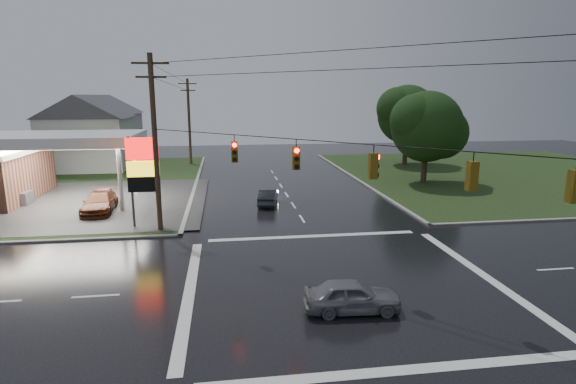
{
  "coord_description": "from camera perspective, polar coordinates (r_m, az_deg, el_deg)",
  "views": [
    {
      "loc": [
        -5.26,
        -19.06,
        8.53
      ],
      "look_at": [
        -1.67,
        6.29,
        3.0
      ],
      "focal_mm": 28.0,
      "sensor_mm": 36.0,
      "label": 1
    }
  ],
  "objects": [
    {
      "name": "ground",
      "position": [
        21.54,
        6.89,
        -11.24
      ],
      "size": [
        120.0,
        120.0,
        0.0
      ],
      "primitive_type": "plane",
      "color": "black",
      "rests_on": "ground"
    },
    {
      "name": "grass_nw",
      "position": [
        50.33,
        -32.25,
        0.58
      ],
      "size": [
        36.0,
        36.0,
        0.08
      ],
      "primitive_type": "cube",
      "color": "black",
      "rests_on": "ground"
    },
    {
      "name": "grass_ne",
      "position": [
        55.5,
        26.37,
        2.12
      ],
      "size": [
        36.0,
        36.0,
        0.08
      ],
      "primitive_type": "cube",
      "color": "black",
      "rests_on": "ground"
    },
    {
      "name": "pylon_sign",
      "position": [
        30.36,
        -17.93,
        3.04
      ],
      "size": [
        2.0,
        0.35,
        6.0
      ],
      "color": "#59595E",
      "rests_on": "ground"
    },
    {
      "name": "utility_pole_nw",
      "position": [
        29.01,
        -16.52,
        6.13
      ],
      "size": [
        2.2,
        0.32,
        11.0
      ],
      "color": "#382619",
      "rests_on": "ground"
    },
    {
      "name": "utility_pole_n",
      "position": [
        57.3,
        -12.44,
        8.85
      ],
      "size": [
        2.2,
        0.32,
        10.5
      ],
      "color": "#382619",
      "rests_on": "ground"
    },
    {
      "name": "traffic_signals",
      "position": [
        19.87,
        7.44,
        6.16
      ],
      "size": [
        26.87,
        26.87,
        1.47
      ],
      "color": "black",
      "rests_on": "ground"
    },
    {
      "name": "house_near",
      "position": [
        57.4,
        -24.09,
        7.02
      ],
      "size": [
        11.05,
        8.48,
        8.6
      ],
      "color": "silver",
      "rests_on": "ground"
    },
    {
      "name": "house_far",
      "position": [
        69.23,
        -22.22,
        7.89
      ],
      "size": [
        11.05,
        8.48,
        8.6
      ],
      "color": "silver",
      "rests_on": "ground"
    },
    {
      "name": "tree_ne_near",
      "position": [
        45.51,
        17.37,
        7.9
      ],
      "size": [
        7.99,
        6.8,
        8.98
      ],
      "color": "black",
      "rests_on": "ground"
    },
    {
      "name": "tree_ne_far",
      "position": [
        57.64,
        15.03,
        9.45
      ],
      "size": [
        8.46,
        7.2,
        9.8
      ],
      "color": "black",
      "rests_on": "ground"
    },
    {
      "name": "car_north",
      "position": [
        35.73,
        -2.58,
        -0.6
      ],
      "size": [
        2.01,
        4.01,
        1.26
      ],
      "primitive_type": "imported",
      "rotation": [
        0.0,
        0.0,
        2.96
      ],
      "color": "#202229",
      "rests_on": "ground"
    },
    {
      "name": "car_crossing",
      "position": [
        18.64,
        8.15,
        -12.92
      ],
      "size": [
        3.98,
        1.83,
        1.32
      ],
      "primitive_type": "imported",
      "rotation": [
        0.0,
        0.0,
        1.5
      ],
      "color": "slate",
      "rests_on": "ground"
    },
    {
      "name": "car_pump",
      "position": [
        36.06,
        -22.81,
        -1.25
      ],
      "size": [
        2.42,
        5.25,
        1.49
      ],
      "primitive_type": "imported",
      "rotation": [
        0.0,
        0.0,
        0.07
      ],
      "color": "#632D16",
      "rests_on": "ground"
    }
  ]
}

